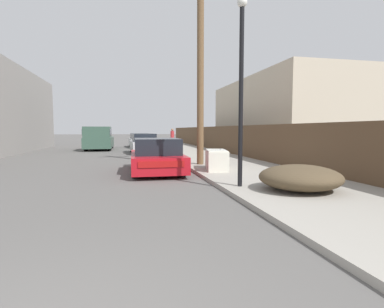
# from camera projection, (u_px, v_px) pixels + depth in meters

# --- Properties ---
(sidewalk_curb) EXTENTS (4.20, 63.00, 0.12)m
(sidewalk_curb) POSITION_uv_depth(u_px,v_px,m) (180.00, 148.00, 25.85)
(sidewalk_curb) COLOR #9E998E
(sidewalk_curb) RESTS_ON ground
(discarded_fridge) EXTENTS (1.03, 1.76, 0.77)m
(discarded_fridge) POSITION_uv_depth(u_px,v_px,m) (216.00, 160.00, 11.33)
(discarded_fridge) COLOR silver
(discarded_fridge) RESTS_ON sidewalk_curb
(parked_sports_car_red) EXTENTS (2.00, 4.36, 1.31)m
(parked_sports_car_red) POSITION_uv_depth(u_px,v_px,m) (157.00, 157.00, 11.49)
(parked_sports_car_red) COLOR red
(parked_sports_car_red) RESTS_ON ground
(car_parked_mid) EXTENTS (1.90, 4.12, 1.36)m
(car_parked_mid) POSITION_uv_depth(u_px,v_px,m) (144.00, 144.00, 20.80)
(car_parked_mid) COLOR silver
(car_parked_mid) RESTS_ON ground
(car_parked_far) EXTENTS (1.99, 4.57, 1.31)m
(car_parked_far) POSITION_uv_depth(u_px,v_px,m) (139.00, 141.00, 27.93)
(car_parked_far) COLOR silver
(car_parked_far) RESTS_ON ground
(pickup_truck) EXTENTS (2.08, 5.73, 1.86)m
(pickup_truck) POSITION_uv_depth(u_px,v_px,m) (99.00, 138.00, 24.18)
(pickup_truck) COLOR #385647
(pickup_truck) RESTS_ON ground
(utility_pole) EXTENTS (1.80, 0.29, 8.50)m
(utility_pole) POSITION_uv_depth(u_px,v_px,m) (200.00, 63.00, 12.79)
(utility_pole) COLOR brown
(utility_pole) RESTS_ON sidewalk_curb
(street_lamp) EXTENTS (0.26, 0.26, 4.89)m
(street_lamp) POSITION_uv_depth(u_px,v_px,m) (241.00, 79.00, 7.80)
(street_lamp) COLOR black
(street_lamp) RESTS_ON sidewalk_curb
(brush_pile) EXTENTS (2.05, 1.98, 0.64)m
(brush_pile) POSITION_uv_depth(u_px,v_px,m) (300.00, 178.00, 7.48)
(brush_pile) COLOR brown
(brush_pile) RESTS_ON sidewalk_curb
(wooden_fence) EXTENTS (0.08, 37.28, 1.75)m
(wooden_fence) POSITION_uv_depth(u_px,v_px,m) (218.00, 138.00, 21.71)
(wooden_fence) COLOR brown
(wooden_fence) RESTS_ON sidewalk_curb
(building_right_house) EXTENTS (6.00, 13.34, 5.30)m
(building_right_house) POSITION_uv_depth(u_px,v_px,m) (280.00, 116.00, 22.33)
(building_right_house) COLOR beige
(building_right_house) RESTS_ON ground
(pedestrian) EXTENTS (0.34, 0.34, 1.62)m
(pedestrian) POSITION_uv_depth(u_px,v_px,m) (172.00, 137.00, 27.93)
(pedestrian) COLOR #282D42
(pedestrian) RESTS_ON sidewalk_curb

